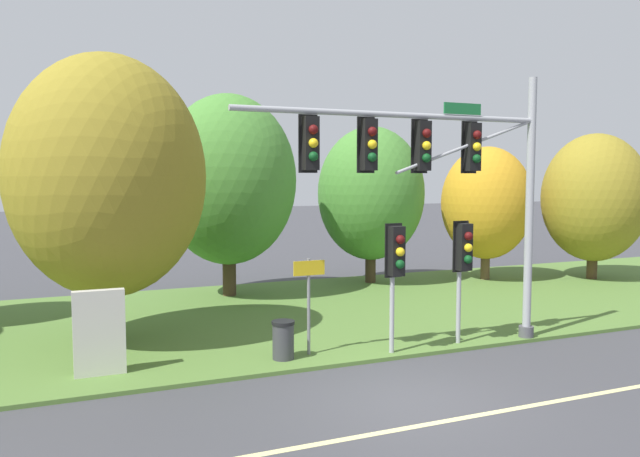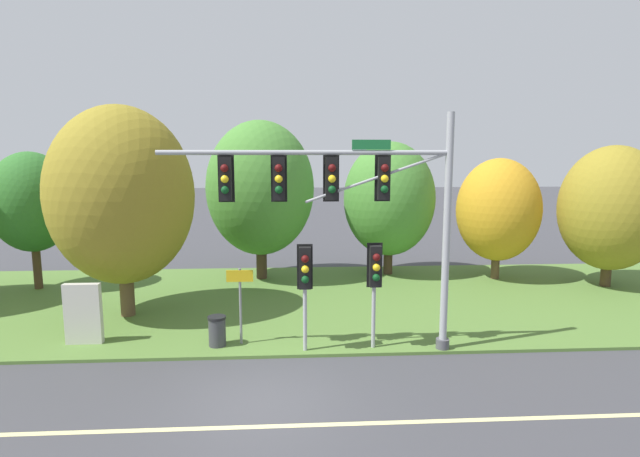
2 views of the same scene
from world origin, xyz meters
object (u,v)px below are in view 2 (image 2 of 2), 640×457
Objects in this scene: trash_bin at (217,331)px; traffic_signal_mast at (351,197)px; tree_furthest_back at (611,208)px; pedestrian_signal_near_kerb at (305,275)px; route_sign_post at (240,295)px; tree_behind_signpost at (122,196)px; tree_right_far at (498,210)px; tree_tall_centre at (389,199)px; tree_left_of_mast at (32,202)px; pedestrian_signal_further_along at (375,273)px; tree_mid_verge at (260,188)px; info_kiosk at (83,314)px.

traffic_signal_mast is at bearing -8.97° from trash_bin.
trash_bin is (-16.31, -6.12, -3.02)m from tree_furthest_back.
pedestrian_signal_near_kerb is 2.28m from route_sign_post.
tree_behind_signpost reaches higher than tree_furthest_back.
traffic_signal_mast reaches higher than tree_right_far.
tree_left_of_mast is at bearing -173.48° from tree_tall_centre.
tree_right_far is (4.90, -1.23, -0.42)m from tree_tall_centre.
tree_furthest_back is at bearing -17.19° from tree_tall_centre.
pedestrian_signal_near_kerb is 12.57m from tree_right_far.
tree_tall_centre is (3.02, 9.62, -0.93)m from traffic_signal_mast.
pedestrian_signal_further_along is 10.00m from tree_mid_verge.
tree_behind_signpost is 1.02× the size of tree_mid_verge.
tree_tall_centre is 9.71m from tree_furthest_back.
pedestrian_signal_further_along is 9.07m from info_kiosk.
tree_tall_centre is 5.07m from tree_right_far.
info_kiosk is at bearing 173.54° from pedestrian_signal_further_along.
route_sign_post is 4.91m from info_kiosk.
tree_furthest_back is (19.99, 2.95, -0.89)m from tree_behind_signpost.
tree_behind_signpost is 6.99m from tree_mid_verge.
info_kiosk is (-8.16, 1.07, -3.68)m from traffic_signal_mast.
tree_furthest_back is (25.11, -1.06, -0.30)m from tree_left_of_mast.
traffic_signal_mast reaches higher than pedestrian_signal_near_kerb.
route_sign_post is 16.82m from tree_furthest_back.
route_sign_post is 0.32× the size of tree_behind_signpost.
tree_right_far is (11.22, 7.64, 1.72)m from route_sign_post.
tree_behind_signpost is 20.23m from tree_furthest_back.
traffic_signal_mast is at bearing 2.67° from pedestrian_signal_near_kerb.
tree_tall_centre is at bearing 54.52° from route_sign_post.
pedestrian_signal_near_kerb is 10.70m from tree_tall_centre.
traffic_signal_mast is at bearing -7.45° from info_kiosk.
traffic_signal_mast is 1.12× the size of tree_behind_signpost.
traffic_signal_mast is 10.13m from tree_tall_centre.
tree_tall_centre is at bearing 28.49° from tree_behind_signpost.
route_sign_post reaches higher than trash_bin.
tree_mid_verge is at bearing 171.40° from tree_furthest_back.
tree_mid_verge is (0.16, 8.33, 2.72)m from route_sign_post.
info_kiosk is at bearing -122.08° from tree_mid_verge.
tree_left_of_mast is at bearing 148.67° from traffic_signal_mast.
pedestrian_signal_near_kerb is 0.52× the size of tree_furthest_back.
tree_left_of_mast is (-12.83, 7.81, -0.83)m from traffic_signal_mast.
tree_behind_signpost is at bearing -171.61° from tree_furthest_back.
tree_furthest_back is (4.37, -1.64, 0.22)m from tree_right_far.
tree_right_far is at bearing 42.43° from pedestrian_signal_near_kerb.
tree_right_far reaches higher than info_kiosk.
tree_behind_signpost is 6.24m from trash_bin.
tree_behind_signpost is 1.17× the size of tree_tall_centre.
tree_right_far reaches higher than route_sign_post.
pedestrian_signal_near_kerb is at bearing -22.57° from route_sign_post.
pedestrian_signal_near_kerb is at bearing -34.42° from tree_left_of_mast.
tree_right_far is 17.82m from info_kiosk.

